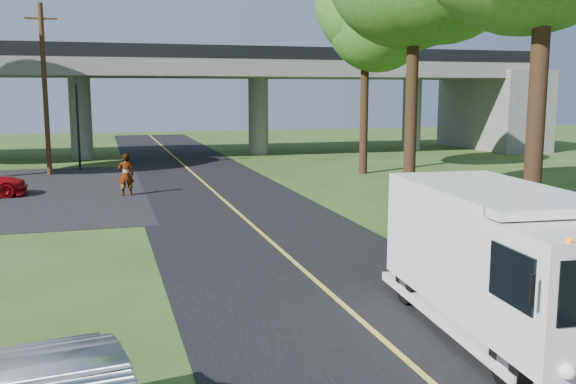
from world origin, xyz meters
name	(u,v)px	position (x,y,z in m)	size (l,w,h in m)	color
ground	(338,301)	(0.00, 0.00, 0.00)	(120.00, 120.00, 0.00)	#31491A
road	(241,215)	(0.00, 10.00, 0.01)	(7.00, 90.00, 0.02)	black
lane_line	(241,215)	(0.00, 10.00, 0.03)	(0.12, 90.00, 0.01)	gold
overpass	(172,90)	(0.00, 32.00, 4.56)	(54.00, 10.00, 7.30)	slate
traffic_signal	(77,114)	(-6.00, 26.00, 3.20)	(0.18, 0.22, 5.20)	black
utility_pole	(45,89)	(-7.50, 24.00, 4.59)	(1.60, 0.26, 9.00)	#472D19
tree_right_far	(371,18)	(9.21, 19.84, 8.30)	(5.77, 5.67, 10.99)	#382314
step_van	(505,259)	(2.21, -2.68, 1.47)	(2.88, 6.61, 2.70)	white
pedestrian	(126,175)	(-3.80, 15.79, 0.92)	(0.67, 0.44, 1.84)	gray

